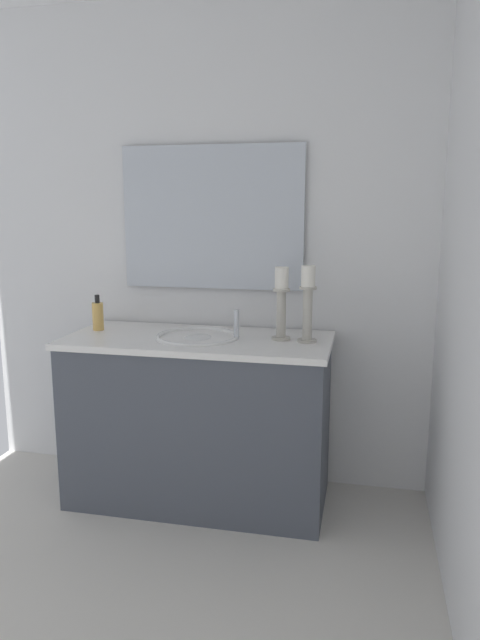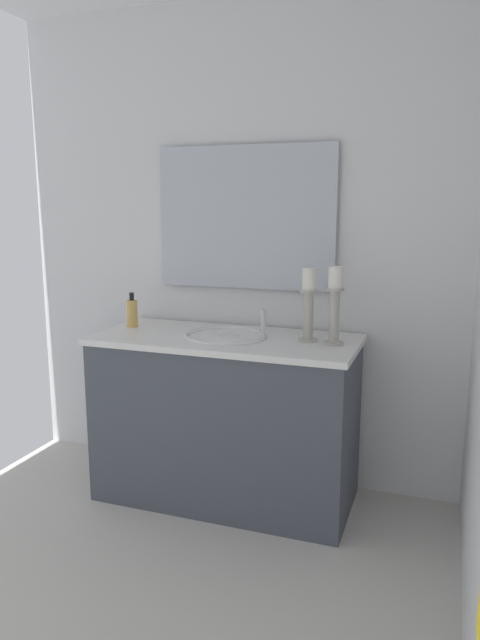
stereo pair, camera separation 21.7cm
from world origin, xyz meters
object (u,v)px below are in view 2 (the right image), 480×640
(candle_holder_short, at_px, (309,302))
(mirror, at_px, (245,218))
(candle_holder_tall, at_px, (335,303))
(soap_bottle, at_px, (132,313))
(sink_basin, at_px, (226,344))
(vanity_cabinet, at_px, (226,418))

(candle_holder_short, bearing_deg, mirror, -121.46)
(mirror, xyz_separation_m, candle_holder_tall, (0.27, 0.52, -0.37))
(soap_bottle, bearing_deg, candle_holder_tall, 87.82)
(sink_basin, bearing_deg, soap_bottle, -95.83)
(vanity_cabinet, height_order, soap_bottle, soap_bottle)
(mirror, height_order, candle_holder_tall, mirror)
(sink_basin, relative_size, soap_bottle, 2.23)
(sink_basin, height_order, mirror, mirror)
(candle_holder_short, height_order, soap_bottle, candle_holder_short)
(candle_holder_tall, xyz_separation_m, candle_holder_short, (-0.02, -0.12, -0.01))
(sink_basin, relative_size, mirror, 0.43)
(mirror, bearing_deg, candle_holder_short, 58.54)
(candle_holder_tall, xyz_separation_m, soap_bottle, (-0.04, -1.06, -0.12))
(mirror, height_order, candle_holder_short, mirror)
(candle_holder_short, relative_size, soap_bottle, 1.90)
(sink_basin, height_order, candle_holder_tall, candle_holder_tall)
(candle_holder_tall, bearing_deg, candle_holder_short, -100.23)
(candle_holder_tall, relative_size, soap_bottle, 1.97)
(candle_holder_short, bearing_deg, soap_bottle, -91.09)
(mirror, bearing_deg, vanity_cabinet, -0.01)
(sink_basin, relative_size, candle_holder_tall, 1.13)
(soap_bottle, bearing_deg, mirror, 112.56)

